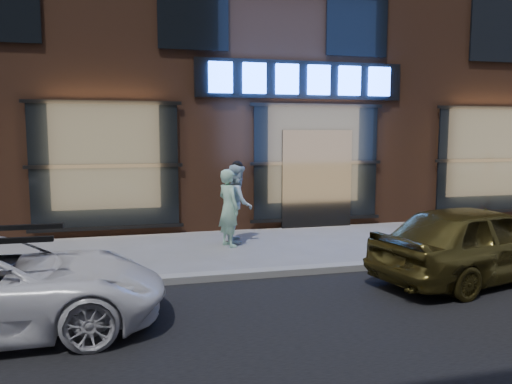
% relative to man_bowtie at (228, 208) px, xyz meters
% --- Properties ---
extents(ground, '(90.00, 90.00, 0.00)m').
position_rel_man_bowtie_xyz_m(ground, '(2.53, -2.32, -0.80)').
color(ground, slate).
rests_on(ground, ground).
extents(curb, '(60.00, 0.25, 0.12)m').
position_rel_man_bowtie_xyz_m(curb, '(2.53, -2.32, -0.74)').
color(curb, gray).
rests_on(curb, ground).
extents(storefront_building, '(30.20, 8.28, 10.30)m').
position_rel_man_bowtie_xyz_m(storefront_building, '(2.53, 5.67, 4.35)').
color(storefront_building, '#54301E').
rests_on(storefront_building, ground).
extents(man_bowtie, '(0.58, 0.68, 1.60)m').
position_rel_man_bowtie_xyz_m(man_bowtie, '(0.00, 0.00, 0.00)').
color(man_bowtie, '#A8DCBA').
rests_on(man_bowtie, ground).
extents(man_cap, '(0.77, 0.91, 1.67)m').
position_rel_man_bowtie_xyz_m(man_cap, '(0.27, 0.42, 0.04)').
color(man_cap, white).
rests_on(man_cap, ground).
extents(gold_sedan, '(3.87, 2.28, 1.23)m').
position_rel_man_bowtie_xyz_m(gold_sedan, '(3.34, -3.31, -0.18)').
color(gold_sedan, brown).
rests_on(gold_sedan, ground).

